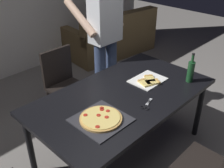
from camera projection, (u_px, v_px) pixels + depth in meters
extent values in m
plane|color=gray|center=(122.00, 151.00, 2.91)|extent=(12.00, 12.00, 0.00)
cube|color=black|center=(123.00, 96.00, 2.55)|extent=(1.81, 1.02, 0.04)
cylinder|color=black|center=(199.00, 110.00, 2.99)|extent=(0.06, 0.06, 0.71)
cylinder|color=black|center=(30.00, 146.00, 2.48)|extent=(0.06, 0.06, 0.71)
cylinder|color=black|center=(140.00, 84.00, 3.51)|extent=(0.06, 0.06, 0.71)
cube|color=black|center=(205.00, 168.00, 2.15)|extent=(0.42, 0.42, 0.04)
cylinder|color=black|center=(192.00, 164.00, 2.48)|extent=(0.04, 0.04, 0.41)
cube|color=black|center=(68.00, 89.00, 3.25)|extent=(0.42, 0.42, 0.04)
cube|color=black|center=(57.00, 66.00, 3.24)|extent=(0.42, 0.04, 0.45)
cylinder|color=black|center=(67.00, 116.00, 3.14)|extent=(0.04, 0.04, 0.41)
cylinder|color=black|center=(89.00, 104.00, 3.36)|extent=(0.04, 0.04, 0.41)
cylinder|color=black|center=(50.00, 104.00, 3.36)|extent=(0.04, 0.04, 0.41)
cylinder|color=black|center=(72.00, 93.00, 3.58)|extent=(0.04, 0.04, 0.41)
cube|color=brown|center=(110.00, 43.00, 5.23)|extent=(1.78, 1.02, 0.40)
cube|color=brown|center=(121.00, 26.00, 4.81)|extent=(1.71, 0.38, 0.45)
cube|color=brown|center=(138.00, 21.00, 5.51)|extent=(0.25, 0.86, 0.20)
cube|color=brown|center=(77.00, 37.00, 4.66)|extent=(0.25, 0.86, 0.20)
cylinder|color=#38476B|center=(111.00, 73.00, 3.52)|extent=(0.14, 0.14, 0.95)
cylinder|color=#38476B|center=(100.00, 78.00, 3.39)|extent=(0.14, 0.14, 0.95)
cube|color=white|center=(105.00, 19.00, 3.08)|extent=(0.38, 0.22, 0.55)
cylinder|color=#E0B293|center=(108.00, 10.00, 3.32)|extent=(0.09, 0.50, 0.39)
cylinder|color=#E0B293|center=(80.00, 18.00, 3.03)|extent=(0.09, 0.50, 0.39)
cube|color=#2D2D33|center=(101.00, 120.00, 2.18)|extent=(0.41, 0.41, 0.01)
cylinder|color=tan|center=(101.00, 119.00, 2.17)|extent=(0.35, 0.35, 0.02)
cylinder|color=#EACC6B|center=(101.00, 117.00, 2.17)|extent=(0.32, 0.32, 0.01)
cylinder|color=#B22819|center=(102.00, 110.00, 2.25)|extent=(0.04, 0.04, 0.00)
cylinder|color=#B22819|center=(97.00, 127.00, 2.05)|extent=(0.04, 0.04, 0.00)
cylinder|color=#B22819|center=(99.00, 115.00, 2.18)|extent=(0.04, 0.04, 0.00)
cylinder|color=#B22819|center=(108.00, 111.00, 2.24)|extent=(0.04, 0.04, 0.00)
cylinder|color=#B22819|center=(107.00, 117.00, 2.16)|extent=(0.04, 0.04, 0.00)
cylinder|color=#B22819|center=(85.00, 115.00, 2.19)|extent=(0.04, 0.04, 0.00)
cylinder|color=#B22819|center=(102.00, 108.00, 2.27)|extent=(0.04, 0.04, 0.00)
cube|color=white|center=(148.00, 80.00, 2.77)|extent=(0.36, 0.28, 0.01)
cube|color=#EACC6B|center=(150.00, 79.00, 2.76)|extent=(0.16, 0.17, 0.02)
cube|color=tan|center=(148.00, 76.00, 2.81)|extent=(0.09, 0.07, 0.02)
cube|color=#EACC6B|center=(145.00, 83.00, 2.69)|extent=(0.13, 0.16, 0.02)
cube|color=tan|center=(142.00, 80.00, 2.74)|extent=(0.09, 0.05, 0.02)
cube|color=#EACC6B|center=(152.00, 82.00, 2.70)|extent=(0.17, 0.15, 0.02)
cube|color=tan|center=(158.00, 81.00, 2.71)|extent=(0.07, 0.09, 0.02)
cylinder|color=#194723|center=(191.00, 72.00, 2.70)|extent=(0.07, 0.07, 0.22)
cylinder|color=#194723|center=(193.00, 59.00, 2.63)|extent=(0.03, 0.03, 0.08)
cylinder|color=black|center=(194.00, 54.00, 2.60)|extent=(0.03, 0.03, 0.02)
cube|color=silver|center=(149.00, 102.00, 2.41)|extent=(0.11, 0.06, 0.01)
cube|color=silver|center=(149.00, 102.00, 2.41)|extent=(0.12, 0.03, 0.01)
torus|color=black|center=(142.00, 107.00, 2.33)|extent=(0.05, 0.05, 0.01)
torus|color=black|center=(147.00, 108.00, 2.32)|extent=(0.05, 0.05, 0.01)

